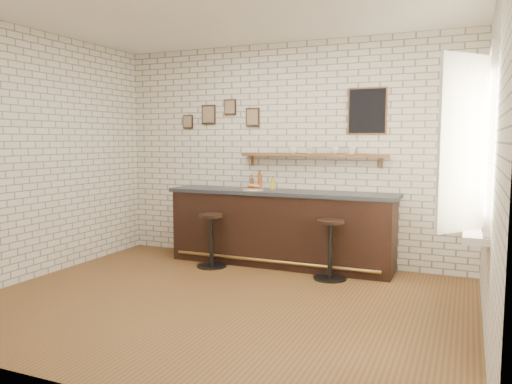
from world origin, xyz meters
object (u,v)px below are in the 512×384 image
bar_stool_left (211,239)px  shelf_cup_c (335,151)px  bitters_bottle_brown (252,183)px  shelf_cup_b (309,151)px  bitters_bottle_white (260,182)px  bar_stool_right (330,247)px  bitters_bottle_amber (260,181)px  book_lower (473,224)px  shelf_cup_d (352,150)px  ciabatta_sandwich (254,187)px  condiment_bottle_yellow (273,184)px  book_upper (473,222)px  shelf_cup_a (293,150)px  sandwich_plate (253,190)px  bar_counter (280,228)px

bar_stool_left → shelf_cup_c: (1.48, 0.66, 1.17)m
bitters_bottle_brown → shelf_cup_b: size_ratio=2.09×
bitters_bottle_white → bar_stool_right: (1.16, -0.55, -0.70)m
bitters_bottle_amber → shelf_cup_c: (1.04, 0.06, 0.43)m
shelf_cup_c → book_lower: bearing=-111.1°
bitters_bottle_amber → shelf_cup_d: shelf_cup_d is taller
shelf_cup_b → book_lower: 2.67m
shelf_cup_d → book_lower: 2.27m
shelf_cup_b → shelf_cup_c: (0.34, 0.00, 0.00)m
ciabatta_sandwich → bar_stool_right: size_ratio=0.30×
bitters_bottle_white → condiment_bottle_yellow: bearing=0.0°
book_lower → book_upper: 0.02m
shelf_cup_a → shelf_cup_d: bearing=-24.4°
bitters_bottle_white → shelf_cup_c: 1.13m
bar_stool_right → shelf_cup_b: bearing=126.9°
ciabatta_sandwich → sandwich_plate: bearing=180.0°
sandwich_plate → bar_stool_right: sandwich_plate is taller
ciabatta_sandwich → bar_stool_left: bearing=-139.2°
bitters_bottle_brown → book_lower: (2.83, -1.57, -0.15)m
ciabatta_sandwich → shelf_cup_a: 0.73m
bar_counter → ciabatta_sandwich: (-0.36, -0.07, 0.55)m
bar_counter → shelf_cup_b: size_ratio=34.50×
bitters_bottle_amber → bar_stool_left: size_ratio=0.36×
bar_stool_left → ciabatta_sandwich: bearing=40.8°
sandwich_plate → bar_stool_left: 0.86m
bar_counter → bitters_bottle_amber: 0.72m
bar_stool_left → bar_stool_right: bearing=1.6°
sandwich_plate → ciabatta_sandwich: ciabatta_sandwich is taller
bar_stool_right → book_upper: book_upper is taller
shelf_cup_b → shelf_cup_d: shelf_cup_d is taller
condiment_bottle_yellow → book_upper: size_ratio=0.86×
bitters_bottle_amber → bar_counter: bearing=-21.4°
bar_counter → sandwich_plate: 0.63m
ciabatta_sandwich → book_upper: (2.71, -1.34, -0.10)m
bar_counter → shelf_cup_c: bearing=16.4°
shelf_cup_b → book_lower: bearing=-92.9°
bar_stool_left → book_lower: (3.16, -0.97, 0.56)m
condiment_bottle_yellow → book_lower: size_ratio=0.88×
bar_counter → shelf_cup_d: size_ratio=27.68×
sandwich_plate → book_lower: bearing=-26.5°
bar_stool_left → book_upper: size_ratio=3.50×
sandwich_plate → bitters_bottle_brown: bearing=117.7°
bar_counter → bitters_bottle_white: bitters_bottle_white is taller
shelf_cup_a → book_upper: size_ratio=0.54×
bitters_bottle_amber → book_upper: bearing=-29.9°
book_lower → shelf_cup_c: bearing=138.3°
shelf_cup_b → book_lower: (2.02, -1.63, -0.60)m
bar_counter → shelf_cup_a: size_ratio=28.60×
ciabatta_sandwich → shelf_cup_b: (0.69, 0.28, 0.49)m
bar_counter → condiment_bottle_yellow: (-0.17, 0.14, 0.58)m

